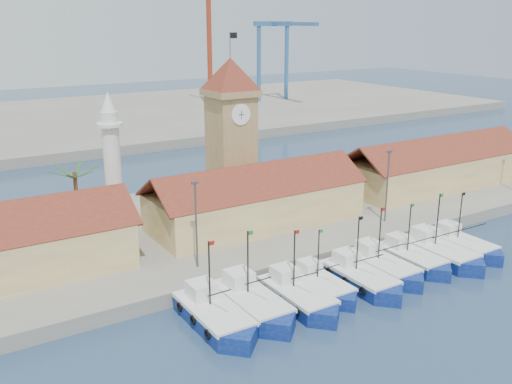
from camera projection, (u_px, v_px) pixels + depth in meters
ground at (366, 298)px, 54.82m from camera, size 400.00×400.00×0.00m
quay at (240, 219)px, 74.11m from camera, size 140.00×32.00×1.50m
terminal at (68, 121)px, 143.92m from camera, size 240.00×80.00×2.00m
boat_0 at (216, 318)px, 49.44m from camera, size 3.89×10.65×8.06m
boat_1 at (254, 305)px, 51.64m from camera, size 3.91×10.72×8.11m
boat_2 at (299, 298)px, 53.08m from camera, size 3.67×10.05×7.61m
boat_3 at (322, 287)px, 55.54m from camera, size 3.23×8.84×6.69m
boat_4 at (362, 280)px, 56.83m from camera, size 3.65×10.01×7.57m
boat_5 at (384, 268)px, 59.48m from camera, size 3.64×9.98×7.55m
boat_6 at (413, 260)px, 61.63m from camera, size 3.49×9.55×7.23m
boat_7 at (441, 254)px, 62.98m from camera, size 3.83×10.49×7.94m
boat_8 at (463, 246)px, 65.31m from camera, size 3.54×9.70×7.34m
hall_center at (256, 204)px, 69.92m from camera, size 27.04×10.13×7.61m
hall_right at (436, 169)px, 86.10m from camera, size 31.20×10.13×7.61m
clock_tower at (231, 132)px, 72.48m from camera, size 5.80×5.80×22.70m
minaret at (112, 160)px, 67.17m from camera, size 3.00×3.00×16.30m
palm_tree at (77, 200)px, 64.03m from camera, size 5.60×5.03×8.39m
lamp_posts at (298, 201)px, 62.95m from camera, size 80.70×0.25×9.03m
crane_red_right at (211, 18)px, 150.79m from camera, size 1.00×31.86×43.55m
gantry at (279, 40)px, 167.02m from camera, size 13.00×22.00×23.20m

